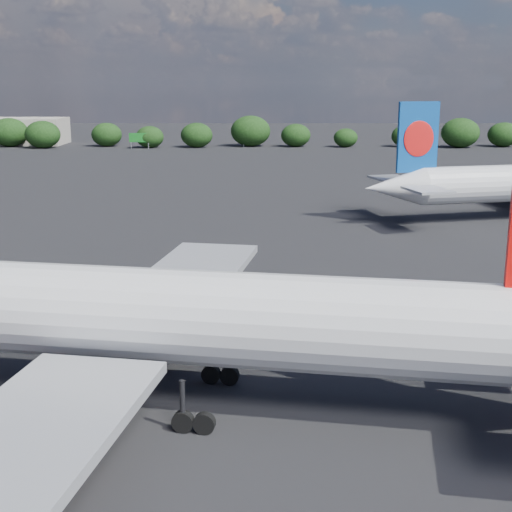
{
  "coord_description": "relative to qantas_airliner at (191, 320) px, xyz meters",
  "views": [
    {
      "loc": [
        16.08,
        -31.71,
        18.66
      ],
      "look_at": [
        16.0,
        12.0,
        8.0
      ],
      "focal_mm": 50.0,
      "sensor_mm": 36.0,
      "label": 1
    }
  ],
  "objects": [
    {
      "name": "ground",
      "position": [
        -12.25,
        52.68,
        -5.33
      ],
      "size": [
        500.0,
        500.0,
        0.0
      ],
      "primitive_type": "plane",
      "color": "black",
      "rests_on": "ground"
    },
    {
      "name": "qantas_airliner",
      "position": [
        0.0,
        0.0,
        0.0
      ],
      "size": [
        53.53,
        51.1,
        17.5
      ],
      "color": "silver",
      "rests_on": "ground"
    },
    {
      "name": "highway_sign",
      "position": [
        -30.25,
        168.68,
        -2.2
      ],
      "size": [
        6.0,
        0.3,
        4.5
      ],
      "color": "#14681D",
      "rests_on": "ground"
    },
    {
      "name": "billboard_yellow",
      "position": [
        -0.25,
        174.68,
        -1.46
      ],
      "size": [
        5.0,
        0.3,
        5.5
      ],
      "color": "yellow",
      "rests_on": "ground"
    },
    {
      "name": "horizon_treeline",
      "position": [
        -12.51,
        172.9,
        -1.3
      ],
      "size": [
        208.13,
        17.77,
        9.25
      ],
      "color": "black",
      "rests_on": "ground"
    }
  ]
}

